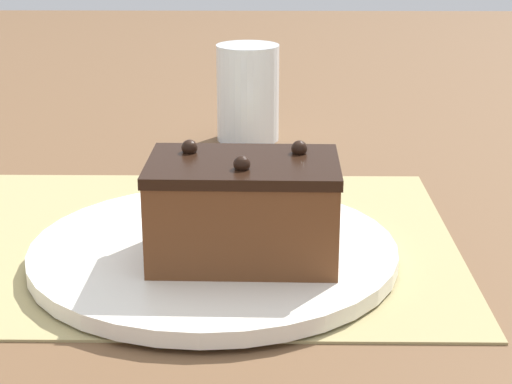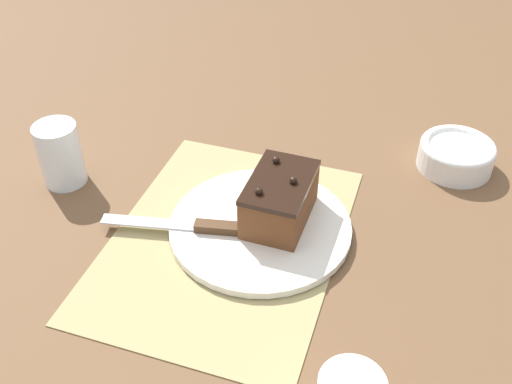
{
  "view_description": "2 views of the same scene",
  "coord_description": "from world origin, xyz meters",
  "px_view_note": "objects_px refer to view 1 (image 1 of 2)",
  "views": [
    {
      "loc": [
        0.08,
        -0.65,
        0.27
      ],
      "look_at": [
        0.07,
        -0.05,
        0.06
      ],
      "focal_mm": 60.0,
      "sensor_mm": 36.0,
      "label": 1
    },
    {
      "loc": [
        -0.62,
        -0.25,
        0.64
      ],
      "look_at": [
        0.05,
        -0.03,
        0.07
      ],
      "focal_mm": 42.0,
      "sensor_mm": 36.0,
      "label": 2
    }
  ],
  "objects_px": {
    "chocolate_cake": "(243,209)",
    "drinking_glass": "(248,93)",
    "cake_plate": "(214,252)",
    "serving_knife": "(176,198)"
  },
  "relations": [
    {
      "from": "chocolate_cake",
      "to": "drinking_glass",
      "type": "bearing_deg",
      "value": 90.74
    },
    {
      "from": "cake_plate",
      "to": "serving_knife",
      "type": "distance_m",
      "value": 0.1
    },
    {
      "from": "cake_plate",
      "to": "drinking_glass",
      "type": "bearing_deg",
      "value": 86.99
    },
    {
      "from": "chocolate_cake",
      "to": "drinking_glass",
      "type": "distance_m",
      "value": 0.38
    },
    {
      "from": "cake_plate",
      "to": "chocolate_cake",
      "type": "height_order",
      "value": "chocolate_cake"
    },
    {
      "from": "chocolate_cake",
      "to": "serving_knife",
      "type": "height_order",
      "value": "chocolate_cake"
    },
    {
      "from": "drinking_glass",
      "to": "serving_knife",
      "type": "bearing_deg",
      "value": -102.07
    },
    {
      "from": "serving_knife",
      "to": "drinking_glass",
      "type": "distance_m",
      "value": 0.27
    },
    {
      "from": "chocolate_cake",
      "to": "serving_knife",
      "type": "bearing_deg",
      "value": 117.95
    },
    {
      "from": "serving_knife",
      "to": "drinking_glass",
      "type": "relative_size",
      "value": 1.99
    }
  ]
}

